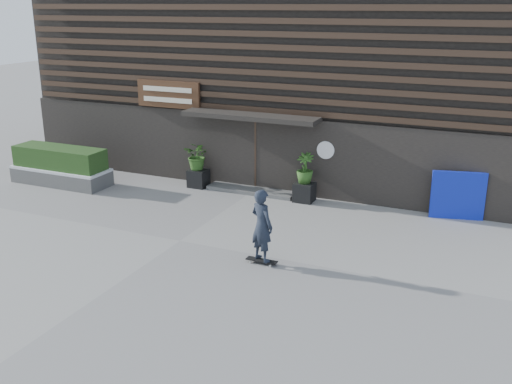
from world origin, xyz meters
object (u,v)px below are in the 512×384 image
at_px(skateboarder, 262,226).
at_px(blue_tarp, 458,195).
at_px(planter_pot_left, 198,178).
at_px(planter_pot_right, 304,192).
at_px(raised_bed, 62,176).

bearing_deg(skateboarder, blue_tarp, 52.63).
bearing_deg(planter_pot_left, planter_pot_right, 0.00).
xyz_separation_m(planter_pot_right, skateboarder, (0.63, -4.82, 0.67)).
distance_m(raised_bed, skateboarder, 9.52).
bearing_deg(raised_bed, skateboarder, -19.83).
relative_size(planter_pot_right, blue_tarp, 0.40).
relative_size(planter_pot_left, blue_tarp, 0.40).
height_order(planter_pot_right, skateboarder, skateboarder).
relative_size(raised_bed, skateboarder, 1.88).
relative_size(planter_pot_right, raised_bed, 0.17).
distance_m(raised_bed, blue_tarp, 12.99).
relative_size(blue_tarp, skateboarder, 0.80).
bearing_deg(raised_bed, planter_pot_left, 19.57).
distance_m(planter_pot_right, skateboarder, 4.91).
bearing_deg(planter_pot_right, raised_bed, -169.09).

